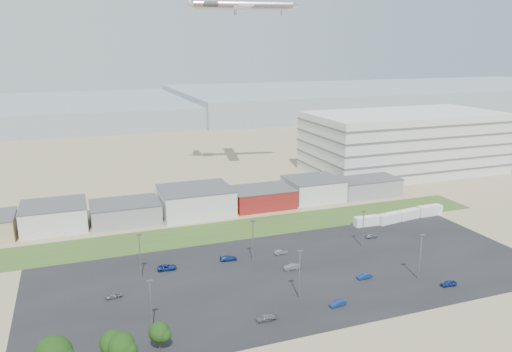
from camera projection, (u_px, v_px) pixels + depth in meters
name	position (u px, v px, depth m)	size (l,w,h in m)	color
ground	(314.00, 319.00, 96.91)	(700.00, 700.00, 0.00)	#968660
parking_lot	(294.00, 273.00, 116.75)	(120.00, 50.00, 0.01)	black
grass_strip	(232.00, 230.00, 144.10)	(160.00, 16.00, 0.02)	#365520
hills_backdrop	(179.00, 108.00, 395.17)	(700.00, 200.00, 9.00)	gray
building_row	(161.00, 204.00, 154.61)	(170.00, 20.00, 8.00)	silver
parking_garage	(404.00, 142.00, 210.39)	(80.00, 40.00, 25.00)	silver
box_trailer_a	(366.00, 221.00, 147.48)	(7.47, 2.34, 2.80)	silver
box_trailer_b	(389.00, 218.00, 149.68)	(7.83, 2.45, 2.94)	silver
box_trailer_c	(408.00, 214.00, 153.36)	(7.69, 2.40, 2.89)	silver
box_trailer_d	(429.00, 210.00, 156.65)	(8.25, 2.58, 3.09)	silver
tree_mid	(122.00, 349.00, 81.27)	(4.77, 4.77, 7.16)	black
tree_right	(113.00, 346.00, 82.28)	(4.62, 4.62, 6.94)	black
tree_near	(159.00, 334.00, 86.50)	(3.92, 3.92, 5.89)	black
lightpole_front_l	(151.00, 306.00, 91.82)	(1.20, 0.50, 10.16)	slate
lightpole_front_m	(299.00, 275.00, 103.76)	(1.26, 0.53, 10.74)	slate
lightpole_front_r	(420.00, 257.00, 112.35)	(1.27, 0.53, 10.79)	slate
lightpole_back_l	(140.00, 256.00, 112.86)	(1.26, 0.52, 10.70)	slate
lightpole_back_m	(253.00, 241.00, 122.23)	(1.24, 0.52, 10.52)	slate
lightpole_back_r	(363.00, 229.00, 131.10)	(1.17, 0.49, 9.94)	slate
airliner	(244.00, 5.00, 183.51)	(44.79, 30.54, 13.23)	silver
parked_car_1	(365.00, 276.00, 113.77)	(1.25, 3.60, 1.19)	navy
parked_car_2	(449.00, 283.00, 110.25)	(1.46, 3.63, 1.24)	navy
parked_car_3	(266.00, 317.00, 96.37)	(1.67, 4.11, 1.19)	#595B5E
parked_car_5	(114.00, 295.00, 104.95)	(1.37, 3.40, 1.16)	#595B5E
parked_car_6	(228.00, 258.00, 123.46)	(1.73, 4.25, 1.23)	navy
parked_car_7	(292.00, 267.00, 118.50)	(1.36, 3.91, 1.29)	#595B5E
parked_car_8	(371.00, 236.00, 138.18)	(1.37, 3.40, 1.16)	#A5A5AA
parked_car_9	(167.00, 267.00, 118.21)	(2.13, 4.63, 1.29)	navy
parked_car_10	(124.00, 347.00, 86.96)	(1.61, 3.96, 1.15)	#595B5E
parked_car_11	(281.00, 252.00, 127.29)	(1.21, 3.48, 1.15)	#595B5E
parked_car_13	(338.00, 303.00, 101.69)	(1.27, 3.65, 1.20)	navy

